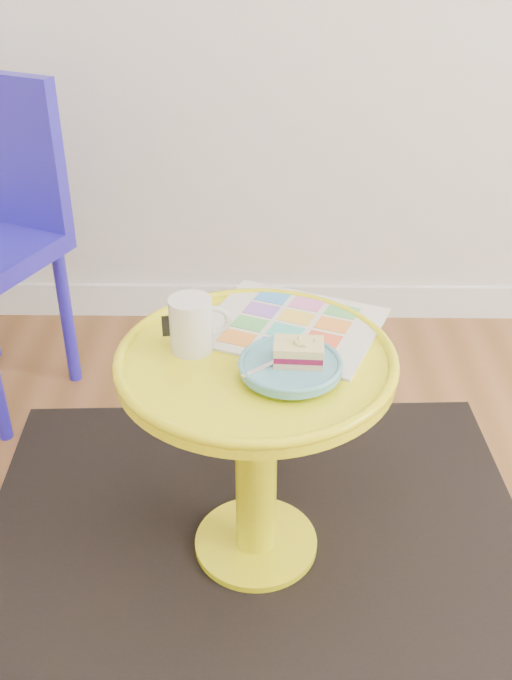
{
  "coord_description": "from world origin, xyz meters",
  "views": [
    {
      "loc": [
        -0.37,
        -0.38,
        1.35
      ],
      "look_at": [
        -0.39,
        0.88,
        0.57
      ],
      "focal_mm": 40.0,
      "sensor_mm": 36.0,
      "label": 1
    }
  ],
  "objects_px": {
    "mug": "(192,323)",
    "plate": "(290,366)",
    "side_table": "(256,417)",
    "newspaper": "(291,326)"
  },
  "relations": [
    {
      "from": "mug",
      "to": "plate",
      "type": "relative_size",
      "value": 0.62
    },
    {
      "from": "newspaper",
      "to": "plate",
      "type": "bearing_deg",
      "value": -69.59
    },
    {
      "from": "side_table",
      "to": "mug",
      "type": "xyz_separation_m",
      "value": [
        -0.13,
        0.03,
        0.21
      ]
    },
    {
      "from": "side_table",
      "to": "newspaper",
      "type": "bearing_deg",
      "value": 58.61
    },
    {
      "from": "mug",
      "to": "plate",
      "type": "bearing_deg",
      "value": -33.69
    },
    {
      "from": "side_table",
      "to": "plate",
      "type": "relative_size",
      "value": 2.83
    },
    {
      "from": "side_table",
      "to": "newspaper",
      "type": "relative_size",
      "value": 1.59
    },
    {
      "from": "mug",
      "to": "plate",
      "type": "distance_m",
      "value": 0.22
    },
    {
      "from": "side_table",
      "to": "newspaper",
      "type": "height_order",
      "value": "newspaper"
    },
    {
      "from": "mug",
      "to": "side_table",
      "type": "bearing_deg",
      "value": -21.31
    }
  ]
}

